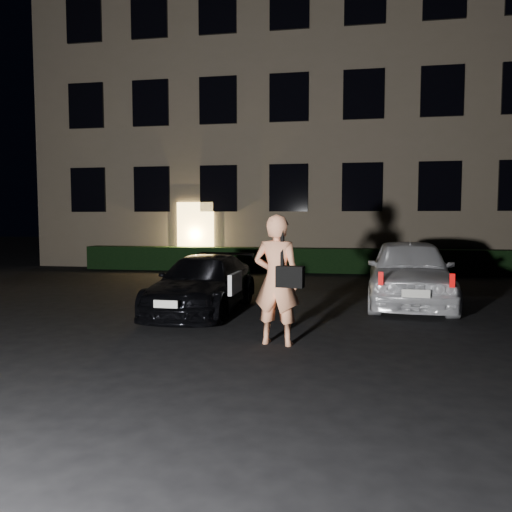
# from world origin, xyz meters

# --- Properties ---
(ground) EXTENTS (80.00, 80.00, 0.00)m
(ground) POSITION_xyz_m (0.00, 0.00, 0.00)
(ground) COLOR black
(ground) RESTS_ON ground
(building) EXTENTS (20.00, 8.11, 12.00)m
(building) POSITION_xyz_m (-0.00, 14.99, 6.00)
(building) COLOR #766954
(building) RESTS_ON ground
(hedge) EXTENTS (15.00, 0.70, 0.85)m
(hedge) POSITION_xyz_m (0.00, 10.50, 0.42)
(hedge) COLOR black
(hedge) RESTS_ON ground
(sedan) EXTENTS (1.73, 4.01, 1.13)m
(sedan) POSITION_xyz_m (-0.84, 2.61, 0.56)
(sedan) COLOR black
(sedan) RESTS_ON ground
(hatch) EXTENTS (2.03, 4.42, 1.47)m
(hatch) POSITION_xyz_m (3.39, 4.17, 0.73)
(hatch) COLOR silver
(hatch) RESTS_ON ground
(man) EXTENTS (0.82, 0.57, 1.96)m
(man) POSITION_xyz_m (0.99, 0.22, 0.98)
(man) COLOR #F79C6D
(man) RESTS_ON ground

